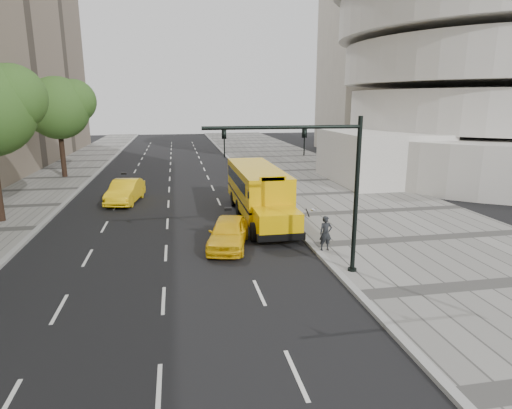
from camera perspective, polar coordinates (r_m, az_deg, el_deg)
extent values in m
plane|color=black|center=(25.40, -9.48, -2.42)|extent=(140.00, 140.00, 0.00)
cube|color=gray|center=(28.21, 15.67, -0.97)|extent=(12.00, 140.00, 0.15)
cube|color=gray|center=(26.15, 3.77, -1.62)|extent=(0.30, 140.00, 0.15)
cube|color=gray|center=(26.51, -27.05, -2.91)|extent=(0.30, 140.00, 0.15)
cylinder|color=silver|center=(49.20, 27.70, 6.33)|extent=(32.00, 32.00, 4.00)
cylinder|color=silver|center=(48.96, 28.23, 11.08)|extent=(26.00, 26.00, 3.60)
cylinder|color=silver|center=(49.07, 28.80, 15.95)|extent=(27.60, 27.60, 3.60)
cylinder|color=silver|center=(49.53, 29.39, 20.77)|extent=(29.20, 29.20, 3.60)
cube|color=beige|center=(65.78, 16.31, 22.37)|extent=(14.00, 12.00, 35.00)
cube|color=silver|center=(38.83, 16.07, 6.10)|extent=(8.00, 10.00, 4.40)
sphere|color=#2D531B|center=(28.04, -29.75, 12.27)|extent=(3.71, 3.71, 3.71)
cylinder|color=black|center=(42.94, -24.45, 6.91)|extent=(0.44, 0.44, 5.63)
sphere|color=#2D531B|center=(42.74, -24.92, 11.59)|extent=(5.51, 5.51, 5.51)
sphere|color=#2D531B|center=(42.73, -23.08, 12.57)|extent=(3.86, 3.86, 3.86)
sphere|color=#2D531B|center=(42.64, -26.46, 10.89)|extent=(3.58, 3.58, 3.58)
cube|color=#E9B003|center=(26.47, 0.10, 2.38)|extent=(2.50, 9.00, 2.45)
cube|color=#E9B003|center=(21.40, 2.84, -2.22)|extent=(2.20, 2.00, 1.10)
cube|color=black|center=(20.74, 3.39, -4.34)|extent=(2.38, 0.25, 0.35)
cube|color=black|center=(26.58, 0.10, 1.27)|extent=(2.52, 9.00, 0.12)
cube|color=black|center=(22.12, 2.24, 1.38)|extent=(2.05, 0.10, 0.90)
cube|color=black|center=(26.87, -0.10, 3.58)|extent=(2.52, 7.50, 0.70)
cube|color=#E9B003|center=(21.95, 2.27, 3.42)|extent=(1.40, 0.12, 0.28)
ellipsoid|color=silver|center=(20.30, 7.96, -0.88)|extent=(0.32, 0.32, 0.14)
cylinder|color=black|center=(20.48, 7.11, -1.30)|extent=(0.36, 0.47, 0.58)
cylinder|color=black|center=(21.63, -0.28, -3.69)|extent=(0.30, 1.00, 1.00)
cylinder|color=black|center=(22.12, 5.50, -3.36)|extent=(0.30, 1.00, 1.00)
cylinder|color=black|center=(26.57, -2.30, -0.40)|extent=(0.30, 1.00, 1.00)
cylinder|color=black|center=(26.98, 2.46, -0.19)|extent=(0.30, 1.00, 1.00)
cylinder|color=black|center=(28.98, -3.02, 0.77)|extent=(0.30, 1.00, 1.00)
cylinder|color=black|center=(29.35, 1.36, 0.96)|extent=(0.30, 1.00, 1.00)
imported|color=yellow|center=(20.79, -3.71, -3.75)|extent=(2.74, 4.63, 1.48)
imported|color=yellow|center=(31.19, -17.03, 1.68)|extent=(2.46, 5.07, 1.60)
imported|color=black|center=(20.15, 9.28, -3.80)|extent=(0.60, 0.40, 1.63)
cylinder|color=black|center=(17.35, 13.20, 0.81)|extent=(0.18, 0.18, 6.40)
cylinder|color=black|center=(18.26, 12.68, -8.64)|extent=(0.36, 0.36, 0.25)
cylinder|color=black|center=(15.98, 3.70, 10.23)|extent=(6.00, 0.14, 0.14)
imported|color=black|center=(16.23, 6.43, 8.28)|extent=(0.16, 0.20, 1.00)
imported|color=black|center=(15.63, -4.26, 8.12)|extent=(0.16, 0.20, 1.00)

